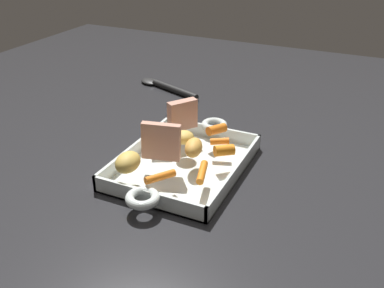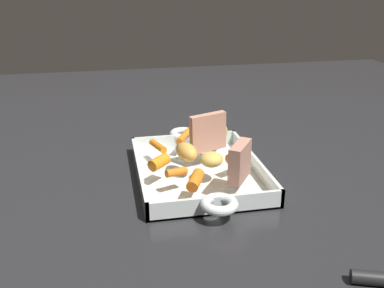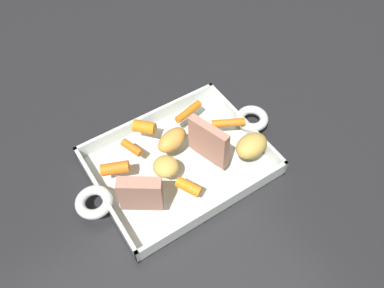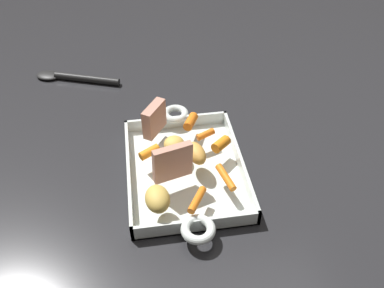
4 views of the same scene
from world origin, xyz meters
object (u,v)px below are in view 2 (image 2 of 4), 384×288
Objects in this scene: roast_slice_thick at (208,132)px; potato_halved at (212,159)px; baby_carrot_center_left at (158,146)px; roasting_dish at (198,172)px; potato_near_roast at (187,152)px; baby_carrot_southeast at (176,172)px; baby_carrot_southwest at (159,162)px; potato_corner at (217,129)px; roast_slice_outer at (240,162)px; baby_carrot_center_right at (236,157)px; baby_carrot_short at (184,136)px; baby_carrot_northwest at (195,180)px.

roast_slice_thick is 1.77× the size of potato_halved.
potato_halved is (0.10, 0.09, 0.01)m from baby_carrot_center_left.
roasting_dish is 6.39× the size of potato_near_roast.
baby_carrot_southeast is (0.07, -0.05, 0.03)m from roasting_dish.
baby_carrot_southwest is 0.66× the size of potato_corner.
baby_carrot_southwest is (0.03, -0.08, 0.04)m from roasting_dish.
potato_corner is at bearing 141.55° from potato_near_roast.
baby_carrot_southeast is (-0.04, -0.11, -0.03)m from roast_slice_outer.
potato_halved reaches higher than baby_carrot_center_right.
roast_slice_thick is at bearing 142.02° from baby_carrot_southeast.
baby_carrot_center_left is 1.02× the size of potato_near_roast.
roast_slice_outer is at bearing 36.33° from baby_carrot_center_left.
baby_carrot_short is at bearing 126.41° from baby_carrot_center_left.
roast_slice_thick reaches higher than baby_carrot_center_right.
baby_carrot_northwest is at bearing -49.29° from baby_carrot_center_right.
roasting_dish is at bearing -152.80° from roast_slice_outer.
roast_slice_thick is 1.81× the size of baby_carrot_center_right.
baby_carrot_short is 0.07m from potato_corner.
roast_slice_thick is 1.91× the size of baby_carrot_southwest.
potato_halved is (0.15, 0.02, 0.01)m from baby_carrot_short.
potato_halved is 0.71× the size of potato_corner.
roast_slice_outer is 1.10× the size of potato_near_roast.
potato_corner reaches higher than baby_carrot_southwest.
roasting_dish is at bearing 3.37° from baby_carrot_short.
baby_carrot_northwest is at bearing -2.88° from potato_near_roast.
baby_carrot_southwest is 0.93× the size of potato_halved.
roasting_dish is at bearing 140.40° from baby_carrot_southeast.
roasting_dish is at bearing -154.75° from potato_halved.
potato_corner is (-0.22, 0.09, 0.01)m from baby_carrot_northwest.
baby_carrot_center_right is 0.16m from baby_carrot_short.
roast_slice_outer is 0.13m from potato_near_roast.
baby_carrot_southeast is at bearing -37.98° from roast_slice_thick.
potato_halved is (-0.06, -0.03, -0.02)m from roast_slice_outer.
baby_carrot_short is 0.98× the size of baby_carrot_center_left.
roast_slice_outer is at bearing 28.31° from potato_halved.
roast_slice_thick is 0.14m from baby_carrot_southeast.
potato_near_roast is at bearing -143.13° from roast_slice_outer.
potato_halved is 0.15m from potato_corner.
potato_near_roast is at bearing 112.12° from baby_carrot_southwest.
baby_carrot_southwest is (-0.04, -0.03, 0.00)m from baby_carrot_southeast.
baby_carrot_southeast is (0.13, 0.02, 0.00)m from baby_carrot_center_left.
potato_near_roast is at bearing -38.45° from potato_corner.
baby_carrot_center_left is at bearing -72.26° from potato_corner.
baby_carrot_center_right is at bearing 103.13° from potato_halved.
baby_carrot_southeast is at bearing -39.60° from roasting_dish.
roast_slice_thick is 0.07m from potato_near_roast.
baby_carrot_southwest is at bearing -27.98° from baby_carrot_short.
roast_slice_thick is at bearing -28.06° from potato_corner.
roast_slice_outer is (0.10, 0.05, 0.06)m from roasting_dish.
roast_slice_outer reaches higher than baby_carrot_southeast.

